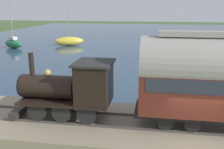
# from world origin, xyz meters

# --- Properties ---
(ground_plane) EXTENTS (200.00, 200.00, 0.00)m
(ground_plane) POSITION_xyz_m (0.00, 0.00, 0.00)
(ground_plane) COLOR #476033
(harbor_water) EXTENTS (80.00, 80.00, 0.01)m
(harbor_water) POSITION_xyz_m (44.05, 0.00, 0.00)
(harbor_water) COLOR #2D4760
(harbor_water) RESTS_ON ground
(rail_embankment) EXTENTS (5.44, 56.00, 0.72)m
(rail_embankment) POSITION_xyz_m (1.03, 0.00, 0.30)
(rail_embankment) COLOR gray
(rail_embankment) RESTS_ON ground
(steam_locomotive) EXTENTS (2.24, 5.32, 3.38)m
(steam_locomotive) POSITION_xyz_m (1.03, 6.06, 2.38)
(steam_locomotive) COLOR black
(steam_locomotive) RESTS_ON rail_embankment
(sailboat_yellow) EXTENTS (3.36, 5.01, 6.06)m
(sailboat_yellow) POSITION_xyz_m (30.22, 16.00, 0.74)
(sailboat_yellow) COLOR gold
(sailboat_yellow) RESTS_ON harbor_water
(sailboat_green) EXTENTS (2.59, 3.86, 8.95)m
(sailboat_green) POSITION_xyz_m (26.13, 23.66, 0.77)
(sailboat_green) COLOR #236B42
(sailboat_green) RESTS_ON harbor_water
(rowboat_far_out) EXTENTS (1.27, 2.18, 0.36)m
(rowboat_far_out) POSITION_xyz_m (6.00, 10.40, 0.19)
(rowboat_far_out) COLOR silver
(rowboat_far_out) RESTS_ON harbor_water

